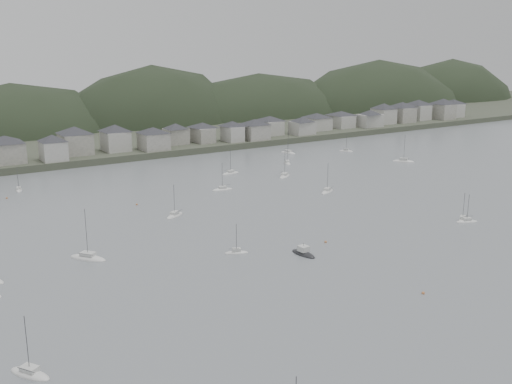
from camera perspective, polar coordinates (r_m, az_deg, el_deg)
ground at (r=132.74m, az=18.01°, el=-9.23°), size 900.00×900.00×0.00m
far_shore_land at (r=385.98m, az=-18.03°, el=6.10°), size 900.00×250.00×3.00m
forested_ridge at (r=364.78m, az=-16.10°, el=3.77°), size 851.55×103.94×102.57m
waterfront_town at (r=300.66m, az=-3.06°, el=6.04°), size 451.48×28.46×12.92m
sailboat_lead at (r=237.93m, az=-2.46°, el=1.80°), size 8.33×3.53×11.06m
moored_fleet at (r=179.55m, az=-1.54°, el=-2.32°), size 256.55×177.97×13.62m
motor_launch_far at (r=148.65m, az=4.56°, el=-5.88°), size 3.54×8.03×3.87m
mooring_buoys at (r=153.20m, az=-8.43°, el=-5.43°), size 93.73×130.60×0.70m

